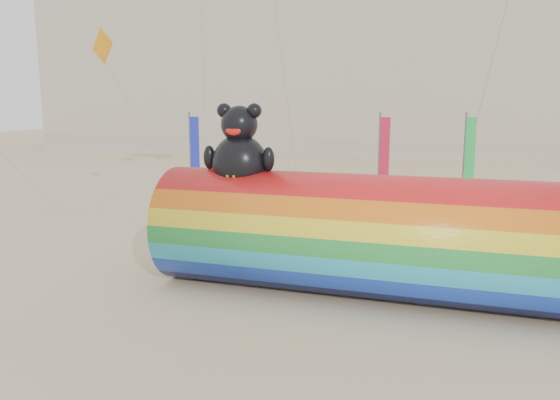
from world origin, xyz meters
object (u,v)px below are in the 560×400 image
(fabric_bundle, at_px, (443,273))
(kite_handler, at_px, (450,242))
(hotel_building, at_px, (297,62))
(windsock_assembly, at_px, (364,232))

(fabric_bundle, bearing_deg, kite_handler, 83.14)
(hotel_building, relative_size, windsock_assembly, 4.81)
(windsock_assembly, distance_m, kite_handler, 4.57)
(hotel_building, height_order, windsock_assembly, hotel_building)
(windsock_assembly, relative_size, kite_handler, 7.09)
(hotel_building, xyz_separation_m, fabric_bundle, (18.00, -43.99, -10.14))
(hotel_building, relative_size, kite_handler, 34.09)
(kite_handler, distance_m, fabric_bundle, 1.59)
(fabric_bundle, bearing_deg, hotel_building, 112.26)
(windsock_assembly, height_order, fabric_bundle, windsock_assembly)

